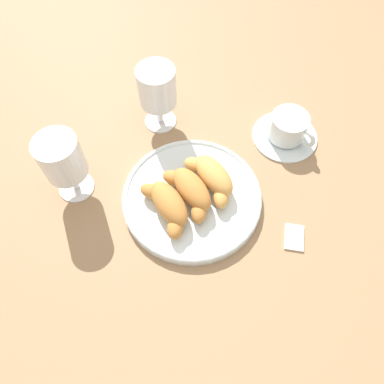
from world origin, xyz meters
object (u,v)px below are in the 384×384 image
(croissant_large, at_px, (212,177))
(croissant_small, at_px, (191,190))
(juice_glass_left, at_px, (157,90))
(juice_glass_right, at_px, (62,160))
(pastry_plate, at_px, (192,197))
(coffee_cup_near, at_px, (288,129))
(croissant_extra, at_px, (168,205))
(sugar_packet, at_px, (294,237))

(croissant_large, relative_size, croissant_small, 1.00)
(juice_glass_left, height_order, juice_glass_right, same)
(pastry_plate, relative_size, croissant_small, 1.91)
(croissant_small, relative_size, coffee_cup_near, 1.01)
(croissant_small, bearing_deg, pastry_plate, -92.93)
(croissant_small, bearing_deg, croissant_extra, 90.06)
(croissant_small, distance_m, juice_glass_right, 0.23)
(pastry_plate, xyz_separation_m, juice_glass_right, (0.15, 0.16, 0.08))
(pastry_plate, bearing_deg, croissant_large, -89.68)
(croissant_extra, bearing_deg, juice_glass_right, 35.99)
(croissant_extra, relative_size, juice_glass_right, 0.98)
(croissant_small, distance_m, sugar_packet, 0.20)
(juice_glass_left, distance_m, sugar_packet, 0.38)
(croissant_large, relative_size, sugar_packet, 2.74)
(croissant_small, relative_size, sugar_packet, 2.74)
(pastry_plate, relative_size, juice_glass_left, 1.87)
(coffee_cup_near, xyz_separation_m, juice_glass_left, (0.19, 0.19, 0.07))
(juice_glass_right, bearing_deg, juice_glass_left, -78.90)
(sugar_packet, bearing_deg, juice_glass_right, 85.04)
(pastry_plate, bearing_deg, juice_glass_right, 46.97)
(coffee_cup_near, bearing_deg, croissant_extra, 91.15)
(pastry_plate, distance_m, croissant_extra, 0.06)
(croissant_large, bearing_deg, pastry_plate, 90.32)
(croissant_large, relative_size, juice_glass_left, 0.98)
(croissant_extra, xyz_separation_m, sugar_packet, (-0.17, -0.16, -0.04))
(croissant_small, xyz_separation_m, juice_glass_right, (0.15, 0.16, 0.05))
(croissant_large, bearing_deg, sugar_packet, -161.89)
(croissant_large, distance_m, juice_glass_right, 0.27)
(pastry_plate, height_order, juice_glass_right, juice_glass_right)
(juice_glass_right, bearing_deg, coffee_cup_near, -109.73)
(pastry_plate, relative_size, coffee_cup_near, 1.93)
(croissant_large, bearing_deg, juice_glass_left, -3.69)
(croissant_large, xyz_separation_m, juice_glass_left, (0.20, -0.01, 0.05))
(coffee_cup_near, distance_m, juice_glass_left, 0.28)
(pastry_plate, xyz_separation_m, croissant_extra, (0.00, 0.05, 0.03))
(croissant_small, height_order, juice_glass_left, juice_glass_left)
(croissant_large, xyz_separation_m, juice_glass_right, (0.15, 0.21, 0.05))
(croissant_extra, bearing_deg, juice_glass_left, -29.67)
(pastry_plate, bearing_deg, coffee_cup_near, -88.57)
(coffee_cup_near, bearing_deg, sugar_packet, 140.84)
(juice_glass_right, bearing_deg, sugar_packet, -140.52)
(coffee_cup_near, relative_size, juice_glass_left, 0.97)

